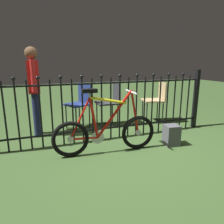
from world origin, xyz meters
TOP-DOWN VIEW (x-y plane):
  - ground_plane at (0.00, 0.00)m, footprint 20.00×20.00m
  - iron_fence at (-0.05, 0.55)m, footprint 3.53×0.07m
  - bicycle at (-0.29, 0.04)m, footprint 1.48×0.40m
  - chair_navy at (-0.34, 1.32)m, footprint 0.52×0.52m
  - chair_charcoal at (0.25, 1.25)m, footprint 0.44×0.44m
  - chair_tan at (1.23, 1.14)m, footprint 0.51×0.51m
  - person_visitor at (-1.16, 1.15)m, footprint 0.20×0.48m
  - display_crate at (0.75, -0.06)m, footprint 0.24×0.24m

SIDE VIEW (x-z plane):
  - ground_plane at x=0.00m, z-range 0.00..0.00m
  - display_crate at x=0.75m, z-range 0.00..0.32m
  - bicycle at x=-0.29m, z-range -0.15..0.76m
  - chair_tan at x=1.23m, z-range 0.10..0.94m
  - chair_navy at x=-0.34m, z-range 0.10..0.95m
  - chair_charcoal at x=0.25m, z-range 0.10..0.96m
  - iron_fence at x=-0.05m, z-range 0.01..1.12m
  - person_visitor at x=-1.16m, z-range 0.13..1.63m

